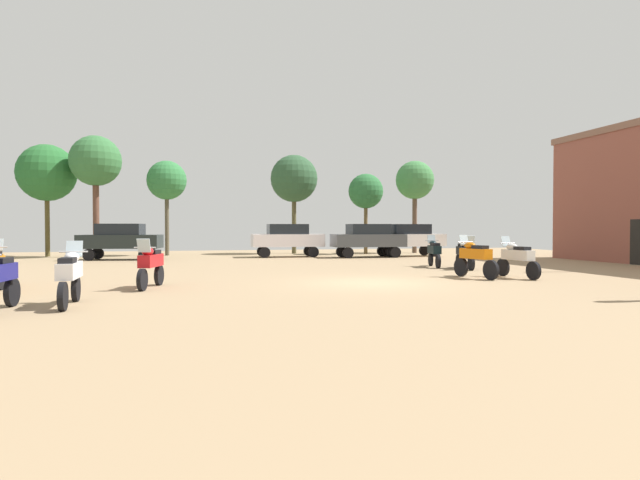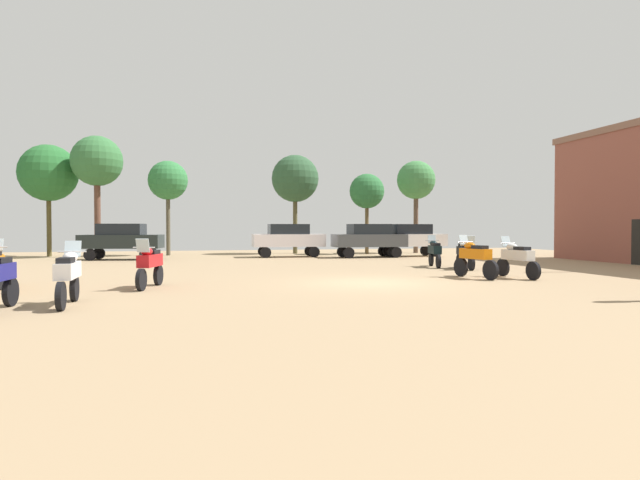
{
  "view_description": "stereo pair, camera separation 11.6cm",
  "coord_description": "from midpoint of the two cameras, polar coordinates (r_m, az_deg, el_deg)",
  "views": [
    {
      "loc": [
        -5.43,
        -15.96,
        1.78
      ],
      "look_at": [
        -0.47,
        5.21,
        1.28
      ],
      "focal_mm": 29.45,
      "sensor_mm": 36.0,
      "label": 1
    },
    {
      "loc": [
        -5.32,
        -15.98,
        1.78
      ],
      "look_at": [
        -0.47,
        5.21,
        1.28
      ],
      "focal_mm": 29.45,
      "sensor_mm": 36.0,
      "label": 2
    }
  ],
  "objects": [
    {
      "name": "ground_plane",
      "position": [
        16.94,
        5.41,
        -4.69
      ],
      "size": [
        44.0,
        52.0,
        0.02
      ],
      "color": "#9B7F5D"
    },
    {
      "name": "tree_4",
      "position": [
        36.32,
        -2.94,
        6.63
      ],
      "size": [
        3.24,
        3.24,
        6.78
      ],
      "color": "brown",
      "rests_on": "ground"
    },
    {
      "name": "car_3",
      "position": [
        31.58,
        5.14,
        0.23
      ],
      "size": [
        4.3,
        1.8,
        2.0
      ],
      "rotation": [
        0.0,
        0.0,
        1.57
      ],
      "color": "black",
      "rests_on": "ground"
    },
    {
      "name": "tree_3",
      "position": [
        34.89,
        -23.29,
        7.78
      ],
      "size": [
        3.04,
        3.04,
        7.36
      ],
      "color": "brown",
      "rests_on": "ground"
    },
    {
      "name": "motorcycle_4",
      "position": [
        19.22,
        16.32,
        -1.78
      ],
      "size": [
        0.71,
        2.21,
        1.51
      ],
      "rotation": [
        0.0,
        0.0,
        0.19
      ],
      "color": "black",
      "rests_on": "ground"
    },
    {
      "name": "motorcycle_9",
      "position": [
        19.77,
        20.47,
        -1.78
      ],
      "size": [
        0.62,
        2.25,
        1.47
      ],
      "rotation": [
        0.0,
        0.0,
        0.08
      ],
      "color": "black",
      "rests_on": "ground"
    },
    {
      "name": "car_1",
      "position": [
        31.91,
        -3.66,
        0.25
      ],
      "size": [
        4.32,
        1.85,
        2.0
      ],
      "rotation": [
        0.0,
        0.0,
        1.56
      ],
      "color": "black",
      "rests_on": "ground"
    },
    {
      "name": "motorcycle_10",
      "position": [
        24.16,
        12.17,
        -1.21
      ],
      "size": [
        0.74,
        2.08,
        1.45
      ],
      "rotation": [
        0.0,
        0.0,
        -0.22
      ],
      "color": "black",
      "rests_on": "ground"
    },
    {
      "name": "motorcycle_5",
      "position": [
        16.13,
        -18.12,
        -2.46
      ],
      "size": [
        0.75,
        2.09,
        1.46
      ],
      "rotation": [
        0.0,
        0.0,
        2.9
      ],
      "color": "black",
      "rests_on": "ground"
    },
    {
      "name": "tree_7",
      "position": [
        37.86,
        10.18,
        6.33
      ],
      "size": [
        2.7,
        2.7,
        6.51
      ],
      "color": "brown",
      "rests_on": "ground"
    },
    {
      "name": "tree_1",
      "position": [
        36.77,
        -27.64,
        6.45
      ],
      "size": [
        3.5,
        3.5,
        6.93
      ],
      "color": "#4E4524",
      "rests_on": "ground"
    },
    {
      "name": "motorcycle_7",
      "position": [
        13.17,
        -25.77,
        -3.37
      ],
      "size": [
        0.62,
        2.15,
        1.46
      ],
      "rotation": [
        0.0,
        0.0,
        0.04
      ],
      "color": "black",
      "rests_on": "ground"
    },
    {
      "name": "car_4",
      "position": [
        32.98,
        9.5,
        0.26
      ],
      "size": [
        4.4,
        2.06,
        2.0
      ],
      "rotation": [
        0.0,
        0.0,
        1.63
      ],
      "color": "black",
      "rests_on": "ground"
    },
    {
      "name": "tree_6",
      "position": [
        35.78,
        4.91,
        5.25
      ],
      "size": [
        2.35,
        2.35,
        5.44
      ],
      "color": "brown",
      "rests_on": "ground"
    },
    {
      "name": "tree_2",
      "position": [
        35.18,
        -16.41,
        6.17
      ],
      "size": [
        2.5,
        2.5,
        6.07
      ],
      "color": "brown",
      "rests_on": "ground"
    },
    {
      "name": "motorcycle_1",
      "position": [
        23.32,
        15.36,
        -1.32
      ],
      "size": [
        0.71,
        2.21,
        1.44
      ],
      "rotation": [
        0.0,
        0.0,
        2.96
      ],
      "color": "black",
      "rests_on": "ground"
    },
    {
      "name": "car_2",
      "position": [
        31.08,
        -20.95,
        0.13
      ],
      "size": [
        4.51,
        2.38,
        2.0
      ],
      "rotation": [
        0.0,
        0.0,
        1.43
      ],
      "color": "black",
      "rests_on": "ground"
    }
  ]
}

